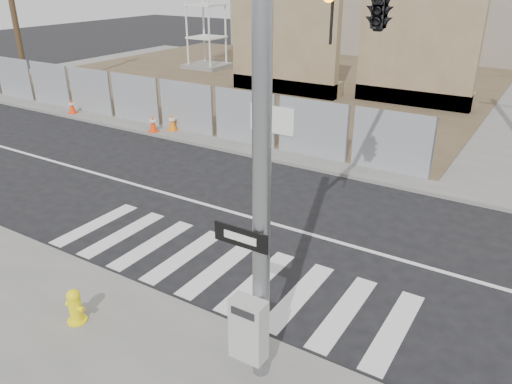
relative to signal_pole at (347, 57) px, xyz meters
The scene contains 11 objects.
ground 5.77m from the signal_pole, 140.66° to the left, with size 100.00×100.00×0.00m, color black.
sidewalk_far 16.91m from the signal_pole, 98.84° to the left, with size 50.00×20.00×0.12m, color slate.
signal_pole is the anchor object (origin of this frame).
chain_link_fence 14.80m from the signal_pole, 150.58° to the left, with size 24.60×0.04×2.00m, color gray.
concrete_wall_left 17.92m from the signal_pole, 122.11° to the left, with size 6.00×1.30×8.00m.
concrete_wall_right 16.46m from the signal_pole, 100.52° to the left, with size 5.50×1.30×8.00m.
fire_hydrant 6.60m from the signal_pole, 135.76° to the right, with size 0.44×0.44×0.69m.
traffic_cone_a 17.58m from the signal_pole, 157.72° to the left, with size 0.44×0.44×0.68m.
traffic_cone_b 13.07m from the signal_pole, 149.48° to the left, with size 0.39×0.39×0.71m.
traffic_cone_c 12.95m from the signal_pole, 145.87° to the left, with size 0.41×0.41×0.70m.
traffic_cone_d 9.88m from the signal_pole, 124.58° to the left, with size 0.49×0.49×0.74m.
Camera 1 is at (5.75, -10.16, 6.11)m, focal length 35.00 mm.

